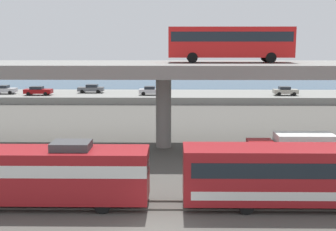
{
  "coord_description": "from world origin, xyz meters",
  "views": [
    {
      "loc": [
        1.0,
        -22.97,
        10.41
      ],
      "look_at": [
        0.48,
        16.55,
        3.73
      ],
      "focal_mm": 47.56,
      "sensor_mm": 36.0,
      "label": 1
    }
  ],
  "objects_px": {
    "parked_car_4": "(285,91)",
    "parked_car_5": "(38,91)",
    "transit_bus_on_overpass": "(230,41)",
    "service_truck_west": "(293,151)",
    "parked_car_1": "(91,88)",
    "train_locomotive": "(21,172)",
    "parked_car_2": "(151,91)",
    "parked_car_0": "(4,89)"
  },
  "relations": [
    {
      "from": "train_locomotive",
      "to": "transit_bus_on_overpass",
      "type": "bearing_deg",
      "value": -132.01
    },
    {
      "from": "parked_car_1",
      "to": "parked_car_5",
      "type": "distance_m",
      "value": 9.14
    },
    {
      "from": "service_truck_west",
      "to": "parked_car_5",
      "type": "xyz_separation_m",
      "value": [
        -32.79,
        40.1,
        0.34
      ]
    },
    {
      "from": "parked_car_1",
      "to": "parked_car_4",
      "type": "height_order",
      "value": "same"
    },
    {
      "from": "service_truck_west",
      "to": "train_locomotive",
      "type": "bearing_deg",
      "value": 22.66
    },
    {
      "from": "transit_bus_on_overpass",
      "to": "parked_car_5",
      "type": "height_order",
      "value": "transit_bus_on_overpass"
    },
    {
      "from": "train_locomotive",
      "to": "service_truck_west",
      "type": "xyz_separation_m",
      "value": [
        19.25,
        8.04,
        -0.56
      ]
    },
    {
      "from": "parked_car_5",
      "to": "parked_car_4",
      "type": "bearing_deg",
      "value": 0.3
    },
    {
      "from": "parked_car_1",
      "to": "parked_car_0",
      "type": "bearing_deg",
      "value": 6.88
    },
    {
      "from": "transit_bus_on_overpass",
      "to": "parked_car_2",
      "type": "relative_size",
      "value": 2.98
    },
    {
      "from": "parked_car_2",
      "to": "parked_car_5",
      "type": "bearing_deg",
      "value": -178.86
    },
    {
      "from": "parked_car_4",
      "to": "parked_car_2",
      "type": "bearing_deg",
      "value": 179.59
    },
    {
      "from": "transit_bus_on_overpass",
      "to": "parked_car_4",
      "type": "distance_m",
      "value": 35.36
    },
    {
      "from": "train_locomotive",
      "to": "parked_car_2",
      "type": "bearing_deg",
      "value": -96.68
    },
    {
      "from": "train_locomotive",
      "to": "parked_car_5",
      "type": "height_order",
      "value": "train_locomotive"
    },
    {
      "from": "parked_car_1",
      "to": "parked_car_5",
      "type": "height_order",
      "value": "same"
    },
    {
      "from": "parked_car_0",
      "to": "parked_car_2",
      "type": "relative_size",
      "value": 1.02
    },
    {
      "from": "parked_car_0",
      "to": "parked_car_4",
      "type": "bearing_deg",
      "value": -1.75
    },
    {
      "from": "transit_bus_on_overpass",
      "to": "service_truck_west",
      "type": "distance_m",
      "value": 13.02
    },
    {
      "from": "transit_bus_on_overpass",
      "to": "parked_car_5",
      "type": "bearing_deg",
      "value": -47.62
    },
    {
      "from": "parked_car_5",
      "to": "parked_car_1",
      "type": "bearing_deg",
      "value": 22.49
    },
    {
      "from": "train_locomotive",
      "to": "service_truck_west",
      "type": "relative_size",
      "value": 2.29
    },
    {
      "from": "parked_car_5",
      "to": "parked_car_0",
      "type": "bearing_deg",
      "value": 165.23
    },
    {
      "from": "service_truck_west",
      "to": "parked_car_5",
      "type": "bearing_deg",
      "value": -50.73
    },
    {
      "from": "transit_bus_on_overpass",
      "to": "parked_car_1",
      "type": "bearing_deg",
      "value": -59.93
    },
    {
      "from": "service_truck_west",
      "to": "parked_car_4",
      "type": "distance_m",
      "value": 41.39
    },
    {
      "from": "service_truck_west",
      "to": "parked_car_2",
      "type": "xyz_separation_m",
      "value": [
        -13.57,
        40.48,
        0.34
      ]
    },
    {
      "from": "parked_car_1",
      "to": "parked_car_5",
      "type": "bearing_deg",
      "value": 22.49
    },
    {
      "from": "service_truck_west",
      "to": "parked_car_1",
      "type": "distance_m",
      "value": 49.94
    },
    {
      "from": "transit_bus_on_overpass",
      "to": "parked_car_5",
      "type": "relative_size",
      "value": 2.57
    },
    {
      "from": "parked_car_5",
      "to": "train_locomotive",
      "type": "bearing_deg",
      "value": -74.29
    },
    {
      "from": "parked_car_4",
      "to": "parked_car_5",
      "type": "height_order",
      "value": "same"
    },
    {
      "from": "service_truck_west",
      "to": "parked_car_0",
      "type": "relative_size",
      "value": 1.66
    },
    {
      "from": "transit_bus_on_overpass",
      "to": "parked_car_0",
      "type": "distance_m",
      "value": 48.94
    },
    {
      "from": "parked_car_5",
      "to": "parked_car_2",
      "type": "bearing_deg",
      "value": 1.14
    },
    {
      "from": "parked_car_2",
      "to": "parked_car_0",
      "type": "bearing_deg",
      "value": 177.07
    },
    {
      "from": "service_truck_west",
      "to": "parked_car_0",
      "type": "distance_m",
      "value": 57.33
    },
    {
      "from": "parked_car_1",
      "to": "parked_car_2",
      "type": "distance_m",
      "value": 11.23
    },
    {
      "from": "parked_car_1",
      "to": "transit_bus_on_overpass",
      "type": "bearing_deg",
      "value": 120.07
    },
    {
      "from": "parked_car_4",
      "to": "parked_car_1",
      "type": "bearing_deg",
      "value": 174.44
    },
    {
      "from": "parked_car_4",
      "to": "parked_car_5",
      "type": "relative_size",
      "value": 0.87
    },
    {
      "from": "transit_bus_on_overpass",
      "to": "service_truck_west",
      "type": "relative_size",
      "value": 1.76
    }
  ]
}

